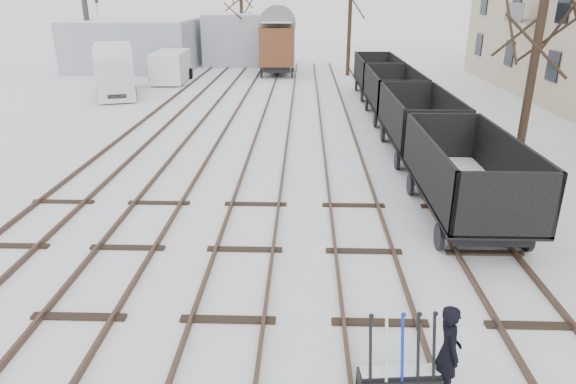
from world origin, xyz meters
The scene contains 17 objects.
ground centered at (0.00, 0.00, 0.00)m, with size 120.00×120.00×0.00m, color white.
tracks centered at (0.00, 13.67, 0.07)m, with size 13.90×52.00×0.16m.
shed_left centered at (-13.00, 36.00, 2.05)m, with size 10.00×8.00×4.10m.
shed_right centered at (-4.00, 40.00, 2.25)m, with size 7.00×6.00×4.50m.
ground_frame centered at (3.03, -1.93, 0.28)m, with size 1.33×0.54×1.49m.
worker centered at (3.78, -1.83, 0.82)m, with size 0.60×0.39×1.64m, color black.
freight_wagon_a centered at (6.00, 5.15, 0.93)m, with size 2.39×5.98×2.44m.
freight_wagon_b centered at (6.00, 11.55, 0.93)m, with size 2.39×5.98×2.44m.
freight_wagon_c centered at (6.00, 17.95, 0.93)m, with size 2.39×5.98×2.44m.
freight_wagon_d centered at (6.00, 24.35, 0.93)m, with size 2.39×5.98×2.44m.
box_van_wagon centered at (-0.72, 33.34, 2.40)m, with size 2.88×5.40×4.11m.
lorry centered at (-10.61, 24.13, 1.59)m, with size 3.69×7.13×3.10m.
panel_van centered at (-8.32, 29.33, 1.15)m, with size 2.43×5.11×2.21m.
crane centered at (-15.91, 34.00, 2.37)m, with size 2.04×5.33×9.00m.
tree_near centered at (9.44, 10.01, 3.09)m, with size 0.30×0.30×6.18m, color black.
tree_far_left centered at (-4.08, 38.11, 2.91)m, with size 0.30×0.30×5.82m, color black.
tree_far_right centered at (4.85, 33.11, 3.75)m, with size 0.30×0.30×7.51m, color black.
Camera 1 is at (1.47, -8.53, 6.06)m, focal length 32.00 mm.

